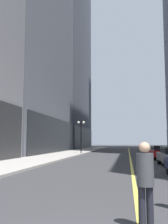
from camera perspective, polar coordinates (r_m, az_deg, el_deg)
The scene contains 7 objects.
ground_plane at distance 38.16m, azimuth 9.69°, elevation -8.76°, with size 200.00×200.00×0.00m, color #38383A.
sidewalk_left at distance 38.99m, azimuth -2.67°, elevation -8.68°, with size 4.50×78.00×0.15m, color #ADA8A0.
lane_centre_stripe at distance 38.16m, azimuth 9.69°, elevation -8.75°, with size 0.16×70.00×0.01m, color #E5D64C.
building_left_far at distance 69.77m, azimuth -4.72°, elevation 14.81°, with size 11.44×26.00×53.82m.
car_red at distance 26.51m, azimuth 15.96°, elevation -8.16°, with size 1.86×4.51×1.32m.
pedestrian_with_orange_bag at distance 5.53m, azimuth 12.94°, elevation -13.53°, with size 0.42×0.42×1.67m.
street_lamp_left_far at distance 36.02m, azimuth -0.63°, elevation -3.82°, with size 1.06×0.36×4.43m.
Camera 1 is at (-0.24, -3.12, 1.68)m, focal length 42.82 mm.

